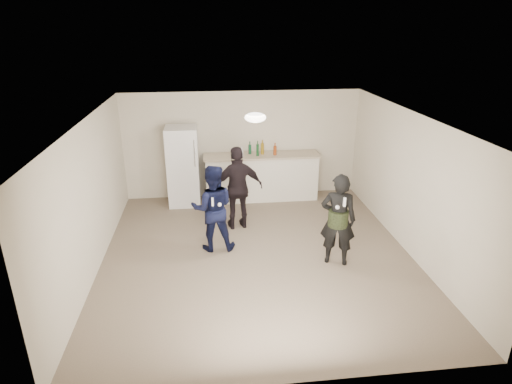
{
  "coord_description": "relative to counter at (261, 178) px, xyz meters",
  "views": [
    {
      "loc": [
        -0.81,
        -6.74,
        3.91
      ],
      "look_at": [
        0.0,
        0.2,
        1.15
      ],
      "focal_mm": 30.0,
      "sensor_mm": 36.0,
      "label": 1
    }
  ],
  "objects": [
    {
      "name": "remote_woman",
      "position": [
        0.91,
        -3.32,
        0.72
      ],
      "size": [
        0.04,
        0.04,
        0.15
      ],
      "primitive_type": "cube",
      "color": "white",
      "rests_on": "woman"
    },
    {
      "name": "ceiling",
      "position": [
        -0.42,
        -2.67,
        1.98
      ],
      "size": [
        6.0,
        6.0,
        0.0
      ],
      "primitive_type": "plane",
      "rotation": [
        3.14,
        0.0,
        0.0
      ],
      "color": "silver",
      "rests_on": "wall_back"
    },
    {
      "name": "fridge",
      "position": [
        -1.8,
        -0.07,
        0.38
      ],
      "size": [
        0.7,
        0.7,
        1.8
      ],
      "primitive_type": "cube",
      "color": "white",
      "rests_on": "floor"
    },
    {
      "name": "wall_right",
      "position": [
        2.33,
        -2.67,
        0.72
      ],
      "size": [
        0.0,
        6.0,
        6.0
      ],
      "primitive_type": "plane",
      "rotation": [
        1.57,
        0.0,
        -1.57
      ],
      "color": "beige",
      "rests_on": "floor"
    },
    {
      "name": "bottle_cluster",
      "position": [
        -0.06,
        -0.01,
        0.68
      ],
      "size": [
        0.84,
        0.31,
        0.27
      ],
      "color": "#164E2D",
      "rests_on": "counter_top"
    },
    {
      "name": "nunchuk_man",
      "position": [
        -1.07,
        -2.56,
        0.45
      ],
      "size": [
        0.07,
        0.07,
        0.07
      ],
      "primitive_type": "sphere",
      "color": "white",
      "rests_on": "man"
    },
    {
      "name": "remote_man",
      "position": [
        -1.19,
        -2.59,
        0.53
      ],
      "size": [
        0.04,
        0.04,
        0.15
      ],
      "primitive_type": "cube",
      "color": "white",
      "rests_on": "man"
    },
    {
      "name": "ceiling_dome",
      "position": [
        -0.42,
        -2.37,
        1.93
      ],
      "size": [
        0.36,
        0.36,
        0.16
      ],
      "primitive_type": "ellipsoid",
      "color": "white",
      "rests_on": "ceiling"
    },
    {
      "name": "floor",
      "position": [
        -0.42,
        -2.67,
        -0.53
      ],
      "size": [
        6.0,
        6.0,
        0.0
      ],
      "primitive_type": "plane",
      "color": "#6B5B4C",
      "rests_on": "ground"
    },
    {
      "name": "woman",
      "position": [
        0.91,
        -3.07,
        0.29
      ],
      "size": [
        0.69,
        0.57,
        1.64
      ],
      "primitive_type": "imported",
      "rotation": [
        0.0,
        0.0,
        2.81
      ],
      "color": "black",
      "rests_on": "floor"
    },
    {
      "name": "fridge_handle",
      "position": [
        -1.52,
        -0.44,
        0.78
      ],
      "size": [
        0.02,
        0.02,
        0.6
      ],
      "primitive_type": "cylinder",
      "color": "silver",
      "rests_on": "fridge"
    },
    {
      "name": "counter_top",
      "position": [
        0.0,
        0.0,
        0.55
      ],
      "size": [
        2.68,
        0.64,
        0.04
      ],
      "primitive_type": "cube",
      "color": "#B9A690",
      "rests_on": "counter"
    },
    {
      "name": "wall_front",
      "position": [
        -0.42,
        -5.67,
        0.72
      ],
      "size": [
        6.0,
        0.0,
        6.0
      ],
      "primitive_type": "plane",
      "rotation": [
        -1.57,
        0.0,
        0.0
      ],
      "color": "beige",
      "rests_on": "floor"
    },
    {
      "name": "shaker",
      "position": [
        -0.68,
        -0.11,
        0.65
      ],
      "size": [
        0.08,
        0.08,
        0.17
      ],
      "primitive_type": "cylinder",
      "color": "silver",
      "rests_on": "counter_top"
    },
    {
      "name": "camo_shorts",
      "position": [
        0.91,
        -3.07,
        0.32
      ],
      "size": [
        0.34,
        0.34,
        0.28
      ],
      "primitive_type": "cylinder",
      "color": "#283819",
      "rests_on": "woman"
    },
    {
      "name": "wall_back",
      "position": [
        -0.42,
        0.33,
        0.72
      ],
      "size": [
        6.0,
        0.0,
        6.0
      ],
      "primitive_type": "plane",
      "rotation": [
        1.57,
        0.0,
        0.0
      ],
      "color": "beige",
      "rests_on": "floor"
    },
    {
      "name": "man",
      "position": [
        -1.19,
        -2.31,
        0.28
      ],
      "size": [
        0.8,
        0.63,
        1.62
      ],
      "primitive_type": "imported",
      "rotation": [
        0.0,
        0.0,
        3.12
      ],
      "color": "#0F1641",
      "rests_on": "floor"
    },
    {
      "name": "spectator",
      "position": [
        -0.66,
        -1.48,
        0.33
      ],
      "size": [
        1.05,
        0.56,
        1.71
      ],
      "primitive_type": "imported",
      "rotation": [
        0.0,
        0.0,
        3.29
      ],
      "color": "black",
      "rests_on": "floor"
    },
    {
      "name": "wall_left",
      "position": [
        -3.17,
        -2.67,
        0.72
      ],
      "size": [
        0.0,
        6.0,
        6.0
      ],
      "primitive_type": "plane",
      "rotation": [
        1.57,
        0.0,
        1.57
      ],
      "color": "beige",
      "rests_on": "floor"
    },
    {
      "name": "nunchuk_woman",
      "position": [
        0.81,
        -3.29,
        0.62
      ],
      "size": [
        0.07,
        0.07,
        0.07
      ],
      "primitive_type": "sphere",
      "color": "silver",
      "rests_on": "woman"
    },
    {
      "name": "counter",
      "position": [
        0.0,
        0.0,
        0.0
      ],
      "size": [
        2.6,
        0.56,
        1.05
      ],
      "primitive_type": "cube",
      "color": "silver",
      "rests_on": "floor"
    }
  ]
}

